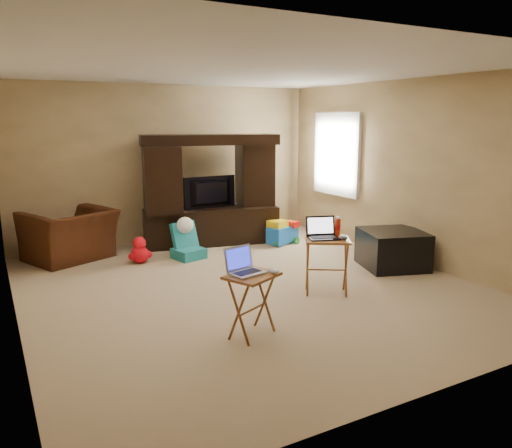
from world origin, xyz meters
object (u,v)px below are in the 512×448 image
mouse_left (274,271)px  mouse_right (343,237)px  push_toy (282,231)px  water_bottle (338,227)px  television (212,193)px  tray_table_right (327,266)px  laptop_right (324,228)px  ottoman (393,249)px  child_rocker (188,241)px  plush_toy (140,250)px  tray_table_left (252,305)px  laptop_left (247,261)px  entertainment_center (211,190)px  recliner (70,235)px

mouse_left → mouse_right: mouse_right is taller
push_toy → water_bottle: bearing=-125.9°
television → tray_table_right: (0.21, -2.74, -0.51)m
laptop_right → ottoman: bearing=34.4°
child_rocker → water_bottle: 2.35m
television → water_bottle: television is taller
laptop_right → mouse_left: (-1.06, -0.69, -0.15)m
plush_toy → laptop_right: laptop_right is taller
child_rocker → water_bottle: (1.05, -2.05, 0.48)m
television → tray_table_right: 2.79m
plush_toy → push_toy: size_ratio=0.72×
push_toy → plush_toy: bearing=159.7°
laptop_right → tray_table_left: bearing=-134.3°
mouse_right → water_bottle: water_bottle is taller
push_toy → child_rocker: bearing=163.2°
laptop_left → mouse_right: size_ratio=2.36×
plush_toy → tray_table_right: size_ratio=0.59×
tray_table_left → tray_table_right: 1.42m
tray_table_left → mouse_right: mouse_right is taller
child_rocker → push_toy: (1.65, 0.11, -0.06)m
tray_table_left → laptop_left: 0.42m
entertainment_center → recliner: (-2.14, 0.10, -0.51)m
tray_table_right → plush_toy: bearing=156.0°
entertainment_center → laptop_left: bearing=-96.4°
entertainment_center → mouse_left: bearing=-92.5°
television → laptop_left: size_ratio=2.85×
television → child_rocker: size_ratio=1.68×
tray_table_left → laptop_right: 1.47m
water_bottle → recliner: bearing=132.3°
tray_table_right → mouse_left: tray_table_right is taller
laptop_left → laptop_right: laptop_right is taller
push_toy → laptop_right: laptop_right is taller
entertainment_center → television: (0.00, -0.04, -0.04)m
mouse_right → water_bottle: bearing=70.7°
television → push_toy: (1.00, -0.50, -0.63)m
tray_table_left → mouse_right: (1.42, 0.48, 0.38)m
tray_table_left → ottoman: bearing=-3.7°
television → push_toy: television is taller
child_rocker → tray_table_right: (0.85, -2.13, 0.06)m
recliner → laptop_right: bearing=105.4°
mouse_left → mouse_right: bearing=24.2°
plush_toy → water_bottle: 2.82m
push_toy → tray_table_left: (-2.08, -2.84, 0.10)m
tray_table_left → mouse_right: bearing=-5.6°
recliner → water_bottle: (2.55, -2.80, 0.39)m
ottoman → television: bearing=124.7°
plush_toy → ottoman: ottoman is taller
push_toy → laptop_right: (-0.83, -2.22, 0.56)m
push_toy → laptop_right: 2.44m
child_rocker → entertainment_center: bearing=30.5°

